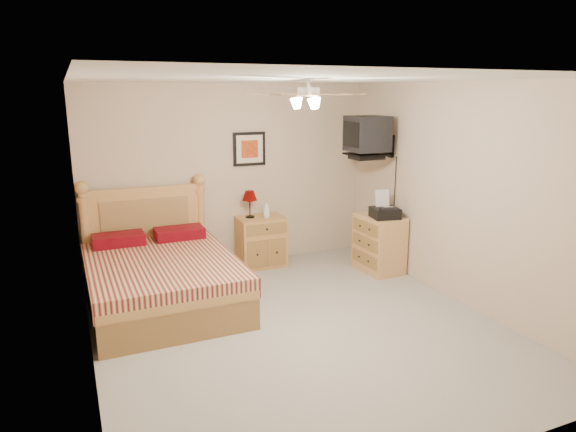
% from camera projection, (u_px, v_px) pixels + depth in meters
% --- Properties ---
extents(floor, '(4.50, 4.50, 0.00)m').
position_uv_depth(floor, '(298.00, 327.00, 5.34)').
color(floor, gray).
rests_on(floor, ground).
extents(ceiling, '(4.00, 4.50, 0.04)m').
position_uv_depth(ceiling, '(299.00, 79.00, 4.75)').
color(ceiling, white).
rests_on(ceiling, ground).
extents(wall_back, '(4.00, 0.04, 2.50)m').
position_uv_depth(wall_back, '(231.00, 177.00, 7.05)').
color(wall_back, '#C0A88D').
rests_on(wall_back, ground).
extents(wall_front, '(4.00, 0.04, 2.50)m').
position_uv_depth(wall_front, '(457.00, 288.00, 3.04)').
color(wall_front, '#C0A88D').
rests_on(wall_front, ground).
extents(wall_left, '(0.04, 4.50, 2.50)m').
position_uv_depth(wall_left, '(81.00, 231.00, 4.27)').
color(wall_left, '#C0A88D').
rests_on(wall_left, ground).
extents(wall_right, '(0.04, 4.50, 2.50)m').
position_uv_depth(wall_right, '(459.00, 194.00, 5.82)').
color(wall_right, '#C0A88D').
rests_on(wall_right, ground).
extents(bed, '(1.59, 2.08, 1.34)m').
position_uv_depth(bed, '(161.00, 250.00, 5.73)').
color(bed, '#BA8944').
rests_on(bed, ground).
extents(nightstand, '(0.65, 0.50, 0.69)m').
position_uv_depth(nightstand, '(261.00, 241.00, 7.18)').
color(nightstand, '#BA823D').
rests_on(nightstand, ground).
extents(table_lamp, '(0.25, 0.25, 0.38)m').
position_uv_depth(table_lamp, '(250.00, 204.00, 7.05)').
color(table_lamp, '#5B0502').
rests_on(table_lamp, nightstand).
extents(lotion_bottle, '(0.10, 0.10, 0.24)m').
position_uv_depth(lotion_bottle, '(266.00, 209.00, 7.06)').
color(lotion_bottle, white).
rests_on(lotion_bottle, nightstand).
extents(framed_picture, '(0.46, 0.04, 0.46)m').
position_uv_depth(framed_picture, '(249.00, 149.00, 7.05)').
color(framed_picture, black).
rests_on(framed_picture, wall_back).
extents(dresser, '(0.48, 0.67, 0.77)m').
position_uv_depth(dresser, '(379.00, 243.00, 6.95)').
color(dresser, tan).
rests_on(dresser, ground).
extents(fax_machine, '(0.40, 0.42, 0.36)m').
position_uv_depth(fax_machine, '(385.00, 205.00, 6.70)').
color(fax_machine, black).
rests_on(fax_machine, dresser).
extents(magazine_lower, '(0.24, 0.30, 0.03)m').
position_uv_depth(magazine_lower, '(370.00, 212.00, 7.05)').
color(magazine_lower, '#A99E8B').
rests_on(magazine_lower, dresser).
extents(magazine_upper, '(0.28, 0.34, 0.02)m').
position_uv_depth(magazine_upper, '(370.00, 210.00, 7.05)').
color(magazine_upper, gray).
rests_on(magazine_upper, magazine_lower).
extents(wall_tv, '(0.56, 0.46, 0.58)m').
position_uv_depth(wall_tv, '(377.00, 136.00, 6.79)').
color(wall_tv, black).
rests_on(wall_tv, wall_right).
extents(ceiling_fan, '(1.14, 1.14, 0.28)m').
position_uv_depth(ceiling_fan, '(309.00, 94.00, 4.61)').
color(ceiling_fan, white).
rests_on(ceiling_fan, ceiling).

